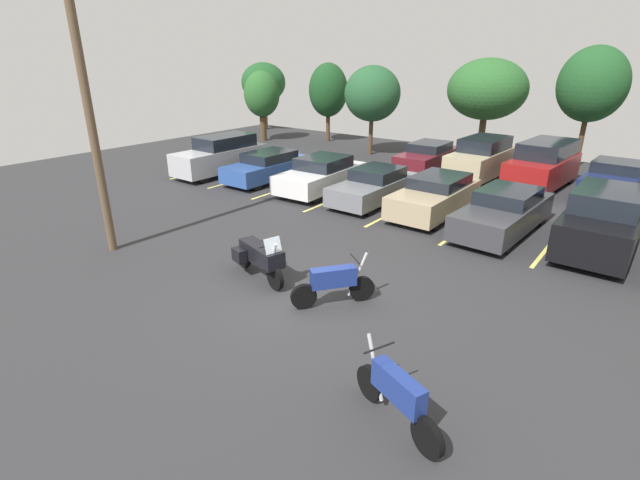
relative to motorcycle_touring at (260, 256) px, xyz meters
The scene contains 23 objects.
ground 1.52m from the motorcycle_touring, 15.69° to the right, with size 44.00×44.00×0.10m, color #2D2D30.
motorcycle_touring is the anchor object (origin of this frame).
motorcycle_second 2.37m from the motorcycle_touring, ahead, with size 1.36×1.75×1.27m.
motorcycle_third 6.02m from the motorcycle_touring, 24.63° to the right, with size 1.98×0.94×1.28m.
parking_stripes 7.66m from the motorcycle_touring, 89.46° to the left, with size 22.42×4.98×0.01m.
car_silver 12.39m from the motorcycle_touring, 143.02° to the left, with size 1.80×4.87×1.88m.
car_blue 10.58m from the motorcycle_touring, 131.86° to the left, with size 1.81×4.65×1.38m.
car_white 8.85m from the motorcycle_touring, 116.43° to the left, with size 2.14×4.69×1.50m.
car_grey 8.05m from the motorcycle_touring, 98.98° to the left, with size 1.80×4.49×1.38m.
car_tan 8.09m from the motorcycle_touring, 80.27° to the left, with size 1.89×4.55×1.44m.
car_charcoal 8.57m from the motorcycle_touring, 61.97° to the left, with size 2.09×4.98×1.47m.
car_black 10.29m from the motorcycle_touring, 47.92° to the left, with size 1.96×4.38×1.92m.
car_far_maroon 14.71m from the motorcycle_touring, 97.82° to the left, with size 1.84×4.66×1.41m.
car_far_champagne 14.53m from the motorcycle_touring, 86.89° to the left, with size 2.05×4.71×1.94m.
car_far_red 14.98m from the motorcycle_touring, 76.17° to the left, with size 2.33×4.85×2.04m.
car_far_navy 15.88m from the motorcycle_touring, 66.38° to the left, with size 2.11×4.29×1.50m.
utility_pole 6.77m from the motorcycle_touring, 165.84° to the right, with size 0.49×1.79×9.48m.
tree_right 27.21m from the motorcycle_touring, 133.19° to the left, with size 3.41×3.41×5.07m.
tree_far_left 20.81m from the motorcycle_touring, 78.53° to the left, with size 3.35×3.35×6.09m.
tree_rear 21.73m from the motorcycle_touring, 121.53° to the left, with size 2.60×2.60×5.13m.
tree_center_right 17.67m from the motorcycle_touring, 111.87° to the left, with size 3.23×3.23×5.08m.
tree_center_left 20.00m from the motorcycle_touring, 93.15° to the left, with size 4.43×4.43×5.48m.
tree_far_right 21.93m from the motorcycle_touring, 133.43° to the left, with size 2.41×2.41×4.63m.
Camera 1 is at (6.85, -7.70, 5.67)m, focal length 26.22 mm.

